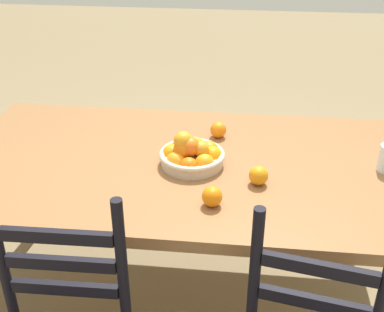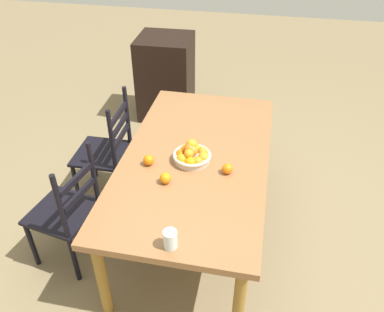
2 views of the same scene
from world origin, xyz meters
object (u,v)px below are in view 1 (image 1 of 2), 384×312
(dining_table, at_px, (179,175))
(orange_loose_0, at_px, (212,197))
(fruit_bowl, at_px, (191,154))
(orange_loose_2, at_px, (258,176))
(orange_loose_1, at_px, (218,130))

(dining_table, xyz_separation_m, orange_loose_0, (-0.17, 0.31, 0.11))
(fruit_bowl, distance_m, orange_loose_2, 0.30)
(orange_loose_1, bearing_deg, orange_loose_2, 115.13)
(dining_table, distance_m, fruit_bowl, 0.13)
(dining_table, relative_size, orange_loose_0, 25.27)
(dining_table, bearing_deg, orange_loose_0, 118.29)
(dining_table, relative_size, orange_loose_2, 25.16)
(dining_table, xyz_separation_m, orange_loose_2, (-0.33, 0.14, 0.11))
(orange_loose_0, relative_size, orange_loose_2, 1.00)
(dining_table, height_order, orange_loose_2, orange_loose_2)
(fruit_bowl, distance_m, orange_loose_0, 0.31)
(orange_loose_1, xyz_separation_m, orange_loose_2, (-0.18, 0.39, 0.00))
(fruit_bowl, bearing_deg, orange_loose_0, 110.69)
(orange_loose_1, height_order, orange_loose_2, orange_loose_2)
(dining_table, bearing_deg, orange_loose_2, 157.14)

